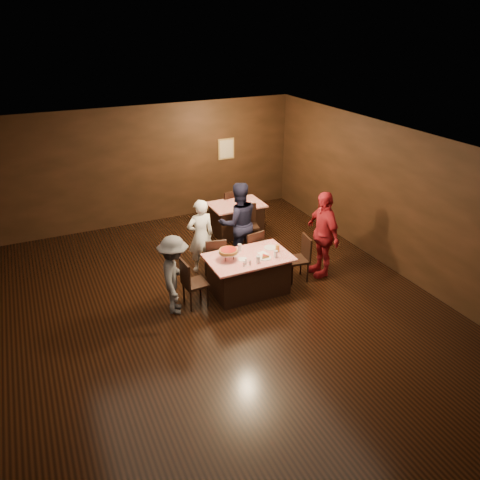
# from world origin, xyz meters

# --- Properties ---
(room) EXTENTS (10.00, 10.04, 3.02)m
(room) POSITION_xyz_m (0.00, 0.01, 2.14)
(room) COLOR black
(room) RESTS_ON ground
(main_table) EXTENTS (1.60, 1.00, 0.77)m
(main_table) POSITION_xyz_m (0.81, 0.72, 0.39)
(main_table) COLOR red
(main_table) RESTS_ON ground
(back_table) EXTENTS (1.30, 0.90, 0.77)m
(back_table) POSITION_xyz_m (1.75, 3.34, 0.39)
(back_table) COLOR #B10F0B
(back_table) RESTS_ON ground
(chair_far_left) EXTENTS (0.50, 0.50, 0.95)m
(chair_far_left) POSITION_xyz_m (0.41, 1.47, 0.47)
(chair_far_left) COLOR black
(chair_far_left) RESTS_ON ground
(chair_far_right) EXTENTS (0.49, 0.49, 0.95)m
(chair_far_right) POSITION_xyz_m (1.21, 1.47, 0.47)
(chair_far_right) COLOR black
(chair_far_right) RESTS_ON ground
(chair_end_left) EXTENTS (0.45, 0.45, 0.95)m
(chair_end_left) POSITION_xyz_m (-0.29, 0.72, 0.47)
(chair_end_left) COLOR black
(chair_end_left) RESTS_ON ground
(chair_end_right) EXTENTS (0.47, 0.47, 0.95)m
(chair_end_right) POSITION_xyz_m (1.91, 0.72, 0.47)
(chair_end_right) COLOR black
(chair_end_right) RESTS_ON ground
(chair_back_near) EXTENTS (0.51, 0.51, 0.95)m
(chair_back_near) POSITION_xyz_m (1.75, 2.64, 0.47)
(chair_back_near) COLOR black
(chair_back_near) RESTS_ON ground
(chair_back_far) EXTENTS (0.50, 0.50, 0.95)m
(chair_back_far) POSITION_xyz_m (1.75, 3.94, 0.47)
(chair_back_far) COLOR black
(chair_back_far) RESTS_ON ground
(diner_white_jacket) EXTENTS (0.59, 0.39, 1.60)m
(diner_white_jacket) POSITION_xyz_m (0.28, 1.92, 0.80)
(diner_white_jacket) COLOR white
(diner_white_jacket) RESTS_ON ground
(diner_navy_hoodie) EXTENTS (0.95, 0.78, 1.82)m
(diner_navy_hoodie) POSITION_xyz_m (1.18, 1.98, 0.91)
(diner_navy_hoodie) COLOR black
(diner_navy_hoodie) RESTS_ON ground
(diner_grey_knit) EXTENTS (0.86, 1.10, 1.50)m
(diner_grey_knit) POSITION_xyz_m (-0.69, 0.68, 0.75)
(diner_grey_knit) COLOR #4C4C51
(diner_grey_knit) RESTS_ON ground
(diner_red_shirt) EXTENTS (0.50, 1.09, 1.82)m
(diner_red_shirt) POSITION_xyz_m (2.49, 0.74, 0.91)
(diner_red_shirt) COLOR #A71A26
(diner_red_shirt) RESTS_ON ground
(pizza_stand) EXTENTS (0.38, 0.38, 0.22)m
(pizza_stand) POSITION_xyz_m (0.41, 0.77, 0.95)
(pizza_stand) COLOR black
(pizza_stand) RESTS_ON main_table
(plate_with_slice) EXTENTS (0.25, 0.25, 0.06)m
(plate_with_slice) POSITION_xyz_m (1.06, 0.54, 0.80)
(plate_with_slice) COLOR white
(plate_with_slice) RESTS_ON main_table
(plate_empty) EXTENTS (0.25, 0.25, 0.01)m
(plate_empty) POSITION_xyz_m (1.36, 0.87, 0.78)
(plate_empty) COLOR white
(plate_empty) RESTS_ON main_table
(glass_front_left) EXTENTS (0.08, 0.08, 0.14)m
(glass_front_left) POSITION_xyz_m (0.86, 0.42, 0.84)
(glass_front_left) COLOR silver
(glass_front_left) RESTS_ON main_table
(glass_front_right) EXTENTS (0.08, 0.08, 0.14)m
(glass_front_right) POSITION_xyz_m (1.26, 0.47, 0.84)
(glass_front_right) COLOR silver
(glass_front_right) RESTS_ON main_table
(glass_amber) EXTENTS (0.08, 0.08, 0.14)m
(glass_amber) POSITION_xyz_m (1.41, 0.67, 0.84)
(glass_amber) COLOR #BF7F26
(glass_amber) RESTS_ON main_table
(glass_back) EXTENTS (0.08, 0.08, 0.14)m
(glass_back) POSITION_xyz_m (0.76, 1.02, 0.84)
(glass_back) COLOR silver
(glass_back) RESTS_ON main_table
(condiments) EXTENTS (0.17, 0.10, 0.09)m
(condiments) POSITION_xyz_m (0.63, 0.44, 0.82)
(condiments) COLOR silver
(condiments) RESTS_ON main_table
(napkin_center) EXTENTS (0.19, 0.19, 0.01)m
(napkin_center) POSITION_xyz_m (1.11, 0.72, 0.77)
(napkin_center) COLOR white
(napkin_center) RESTS_ON main_table
(napkin_left) EXTENTS (0.21, 0.21, 0.01)m
(napkin_left) POSITION_xyz_m (0.66, 0.67, 0.77)
(napkin_left) COLOR white
(napkin_left) RESTS_ON main_table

